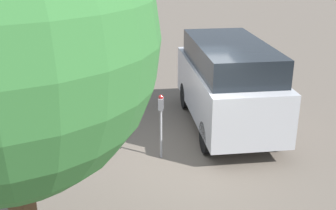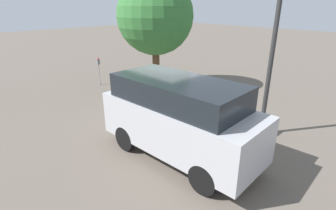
% 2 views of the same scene
% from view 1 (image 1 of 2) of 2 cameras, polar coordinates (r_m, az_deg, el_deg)
% --- Properties ---
extents(ground_plane, '(80.00, 80.00, 0.00)m').
position_cam_1_polar(ground_plane, '(9.68, 1.77, -7.21)').
color(ground_plane, '#60564C').
extents(parking_meter_near, '(0.21, 0.13, 1.52)m').
position_cam_1_polar(parking_meter_near, '(9.24, -0.96, -0.95)').
color(parking_meter_near, '#9E9EA3').
rests_on(parking_meter_near, ground).
extents(lamp_post, '(0.44, 0.44, 6.43)m').
position_cam_1_polar(lamp_post, '(11.46, -7.81, 7.84)').
color(lamp_post, beige).
rests_on(lamp_post, ground).
extents(parked_van, '(4.70, 2.10, 2.29)m').
position_cam_1_polar(parked_van, '(10.96, 8.08, 3.12)').
color(parked_van, '#B2B2B7').
rests_on(parked_van, ground).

